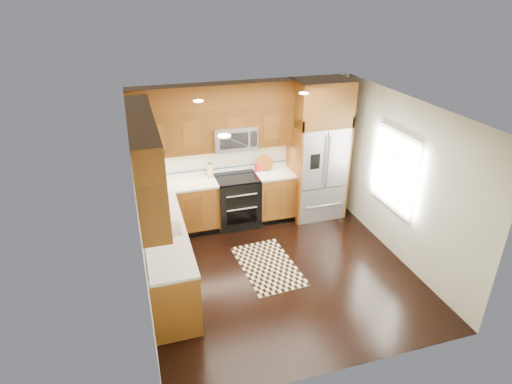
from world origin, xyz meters
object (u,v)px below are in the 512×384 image
object	(u,v)px
range	(237,201)
refrigerator	(318,150)
utensil_crock	(257,166)
rug	(268,266)
knife_block	(210,170)

from	to	relation	value
range	refrigerator	distance (m)	1.76
refrigerator	utensil_crock	xyz separation A→B (m)	(-1.11, 0.21, -0.26)
rug	refrigerator	bearing A→B (deg)	41.20
knife_block	utensil_crock	world-z (taller)	utensil_crock
rug	utensil_crock	bearing A→B (deg)	75.01
refrigerator	utensil_crock	size ratio (longest dim) A/B	8.55
range	utensil_crock	bearing A→B (deg)	21.02
range	knife_block	xyz separation A→B (m)	(-0.44, 0.20, 0.58)
range	utensil_crock	world-z (taller)	utensil_crock
knife_block	utensil_crock	xyz separation A→B (m)	(0.88, -0.03, -0.01)
rug	knife_block	distance (m)	2.05
knife_block	refrigerator	bearing A→B (deg)	-6.72
refrigerator	knife_block	distance (m)	2.02
knife_block	range	bearing A→B (deg)	-24.08
range	refrigerator	bearing A→B (deg)	-1.40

